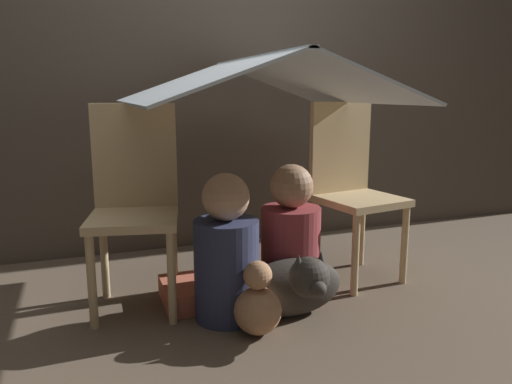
% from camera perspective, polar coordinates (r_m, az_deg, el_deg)
% --- Properties ---
extents(ground_plane, '(8.80, 8.80, 0.00)m').
position_cam_1_polar(ground_plane, '(2.41, 0.75, -12.23)').
color(ground_plane, brown).
extents(wall_back, '(7.00, 0.05, 2.50)m').
position_cam_1_polar(wall_back, '(3.15, -5.65, 16.51)').
color(wall_back, '#4C4238').
rests_on(wall_back, ground_plane).
extents(chair_left, '(0.45, 0.45, 0.91)m').
position_cam_1_polar(chair_left, '(2.29, -13.72, -0.80)').
color(chair_left, '#D1B27F').
rests_on(chair_left, ground_plane).
extents(chair_right, '(0.44, 0.44, 0.91)m').
position_cam_1_polar(chair_right, '(2.64, 10.85, 0.90)').
color(chair_right, '#D1B27F').
rests_on(chair_right, ground_plane).
extents(sheet_canopy, '(1.14, 1.17, 0.21)m').
position_cam_1_polar(sheet_canopy, '(2.29, 0.00, 12.71)').
color(sheet_canopy, silver).
extents(person_front, '(0.28, 0.28, 0.64)m').
position_cam_1_polar(person_front, '(2.14, -3.40, -7.30)').
color(person_front, '#2D3351').
rests_on(person_front, ground_plane).
extents(person_second, '(0.28, 0.28, 0.64)m').
position_cam_1_polar(person_second, '(2.33, 3.98, -5.62)').
color(person_second, maroon).
rests_on(person_second, ground_plane).
extents(dog, '(0.47, 0.38, 0.34)m').
position_cam_1_polar(dog, '(2.18, 4.44, -10.59)').
color(dog, '#332D28').
rests_on(dog, ground_plane).
extents(floor_cushion, '(0.39, 0.31, 0.10)m').
position_cam_1_polar(floor_cushion, '(2.39, -5.85, -11.15)').
color(floor_cushion, '#CC664C').
rests_on(floor_cushion, ground_plane).
extents(plush_toy, '(0.19, 0.19, 0.31)m').
position_cam_1_polar(plush_toy, '(2.06, 0.19, -12.73)').
color(plush_toy, tan).
rests_on(plush_toy, ground_plane).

